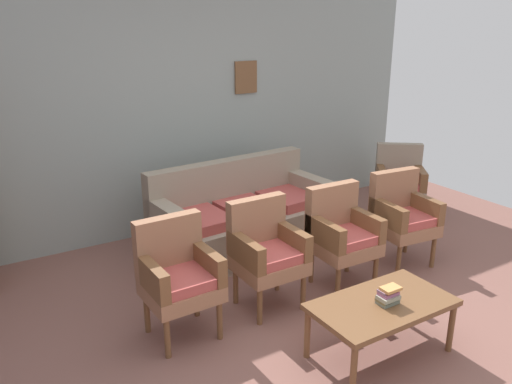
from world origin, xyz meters
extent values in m
plane|color=#84564C|center=(0.00, 0.00, 0.00)|extent=(7.68, 7.68, 0.00)
cube|color=#939E99|center=(0.00, 2.63, 1.35)|extent=(6.40, 0.06, 2.70)
cube|color=brown|center=(0.90, 2.58, 1.65)|extent=(0.28, 0.02, 0.36)
cube|color=gray|center=(0.34, 1.67, 0.21)|extent=(1.90, 0.93, 0.42)
cube|color=gray|center=(0.32, 1.99, 0.66)|extent=(1.85, 0.29, 0.48)
cube|color=gray|center=(1.18, 1.73, 0.54)|extent=(0.22, 0.81, 0.24)
cube|color=gray|center=(-0.50, 1.61, 0.54)|extent=(0.22, 0.81, 0.24)
cube|color=#B74C47|center=(0.88, 1.67, 0.47)|extent=(0.52, 0.59, 0.10)
cube|color=#B74C47|center=(0.34, 1.63, 0.47)|extent=(0.52, 0.59, 0.10)
cube|color=#B74C47|center=(-0.19, 1.59, 0.47)|extent=(0.52, 0.59, 0.10)
cube|color=#9E6B4C|center=(-0.83, 0.60, 0.38)|extent=(0.53, 0.49, 0.12)
cube|color=#B74C47|center=(-0.83, 0.58, 0.47)|extent=(0.45, 0.42, 0.10)
cube|color=#9E6B4C|center=(-0.83, 0.80, 0.67)|extent=(0.52, 0.11, 0.46)
cube|color=brown|center=(-0.61, 0.61, 0.55)|extent=(0.09, 0.48, 0.22)
cube|color=brown|center=(-1.05, 0.60, 0.55)|extent=(0.09, 0.48, 0.22)
cylinder|color=brown|center=(-0.62, 0.42, 0.16)|extent=(0.04, 0.04, 0.32)
cylinder|color=brown|center=(-1.04, 0.41, 0.16)|extent=(0.04, 0.04, 0.32)
cylinder|color=brown|center=(-0.62, 0.80, 0.16)|extent=(0.04, 0.04, 0.32)
cylinder|color=brown|center=(-1.04, 0.79, 0.16)|extent=(0.04, 0.04, 0.32)
cube|color=#9E6B4C|center=(-0.05, 0.62, 0.38)|extent=(0.52, 0.48, 0.12)
cube|color=#B74C47|center=(-0.05, 0.60, 0.47)|extent=(0.44, 0.41, 0.10)
cube|color=#9E6B4C|center=(-0.05, 0.82, 0.67)|extent=(0.52, 0.10, 0.46)
cube|color=brown|center=(0.17, 0.62, 0.55)|extent=(0.08, 0.48, 0.22)
cube|color=brown|center=(-0.27, 0.62, 0.55)|extent=(0.08, 0.48, 0.22)
cylinder|color=brown|center=(0.16, 0.43, 0.16)|extent=(0.04, 0.04, 0.32)
cylinder|color=brown|center=(-0.26, 0.43, 0.16)|extent=(0.04, 0.04, 0.32)
cylinder|color=brown|center=(0.16, 0.81, 0.16)|extent=(0.04, 0.04, 0.32)
cylinder|color=brown|center=(-0.26, 0.81, 0.16)|extent=(0.04, 0.04, 0.32)
cube|color=#9E6B4C|center=(0.71, 0.57, 0.38)|extent=(0.53, 0.49, 0.12)
cube|color=#B74C47|center=(0.71, 0.55, 0.47)|extent=(0.45, 0.42, 0.10)
cube|color=#9E6B4C|center=(0.71, 0.77, 0.67)|extent=(0.52, 0.11, 0.46)
cube|color=brown|center=(0.93, 0.56, 0.55)|extent=(0.09, 0.48, 0.22)
cube|color=brown|center=(0.49, 0.57, 0.55)|extent=(0.09, 0.48, 0.22)
cylinder|color=brown|center=(0.91, 0.37, 0.16)|extent=(0.04, 0.04, 0.32)
cylinder|color=brown|center=(0.49, 0.38, 0.16)|extent=(0.04, 0.04, 0.32)
cylinder|color=brown|center=(0.92, 0.75, 0.16)|extent=(0.04, 0.04, 0.32)
cylinder|color=brown|center=(0.50, 0.76, 0.16)|extent=(0.04, 0.04, 0.32)
cube|color=#9E6B4C|center=(1.49, 0.60, 0.38)|extent=(0.57, 0.53, 0.12)
cube|color=#B74C47|center=(1.49, 0.58, 0.47)|extent=(0.48, 0.45, 0.10)
cube|color=#9E6B4C|center=(1.51, 0.80, 0.67)|extent=(0.53, 0.15, 0.46)
cube|color=brown|center=(1.71, 0.58, 0.55)|extent=(0.13, 0.49, 0.22)
cube|color=brown|center=(1.27, 0.62, 0.55)|extent=(0.13, 0.49, 0.22)
cylinder|color=brown|center=(1.68, 0.39, 0.16)|extent=(0.04, 0.04, 0.32)
cylinder|color=brown|center=(1.26, 0.43, 0.16)|extent=(0.04, 0.04, 0.32)
cylinder|color=brown|center=(1.72, 0.77, 0.16)|extent=(0.04, 0.04, 0.32)
cylinder|color=brown|center=(1.30, 0.81, 0.16)|extent=(0.04, 0.04, 0.32)
cube|color=gray|center=(2.26, 1.41, 0.38)|extent=(0.71, 0.70, 0.12)
cube|color=#B74C47|center=(2.25, 1.39, 0.47)|extent=(0.60, 0.59, 0.10)
cube|color=gray|center=(2.39, 1.57, 0.67)|extent=(0.47, 0.40, 0.46)
cube|color=brown|center=(2.44, 1.28, 0.55)|extent=(0.36, 0.43, 0.22)
cube|color=brown|center=(2.09, 1.55, 0.55)|extent=(0.36, 0.43, 0.22)
cylinder|color=brown|center=(2.31, 1.13, 0.16)|extent=(0.04, 0.04, 0.32)
cylinder|color=brown|center=(1.98, 1.39, 0.16)|extent=(0.04, 0.04, 0.32)
cylinder|color=brown|center=(2.55, 1.43, 0.16)|extent=(0.04, 0.04, 0.32)
cylinder|color=brown|center=(2.22, 1.69, 0.16)|extent=(0.04, 0.04, 0.32)
cube|color=brown|center=(0.26, -0.34, 0.40)|extent=(1.00, 0.56, 0.04)
cylinder|color=brown|center=(-0.20, -0.10, 0.19)|extent=(0.04, 0.04, 0.38)
cylinder|color=brown|center=(0.72, -0.10, 0.19)|extent=(0.04, 0.04, 0.38)
cylinder|color=brown|center=(-0.20, -0.58, 0.19)|extent=(0.04, 0.04, 0.38)
cylinder|color=brown|center=(0.72, -0.58, 0.19)|extent=(0.04, 0.04, 0.38)
cube|color=gray|center=(0.28, -0.37, 0.43)|extent=(0.15, 0.10, 0.02)
cube|color=olive|center=(0.28, -0.37, 0.45)|extent=(0.15, 0.09, 0.02)
cube|color=#9FA28B|center=(0.27, -0.38, 0.47)|extent=(0.14, 0.10, 0.03)
cube|color=#A76086|center=(0.28, -0.37, 0.50)|extent=(0.13, 0.09, 0.02)
cube|color=gray|center=(0.27, -0.37, 0.52)|extent=(0.11, 0.08, 0.02)
cube|color=tan|center=(0.29, -0.38, 0.54)|extent=(0.14, 0.09, 0.02)
cylinder|color=#5E6E4F|center=(2.85, 2.15, 0.30)|extent=(0.21, 0.21, 0.60)
camera|label=1|loc=(-2.14, -2.57, 2.29)|focal=36.35mm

